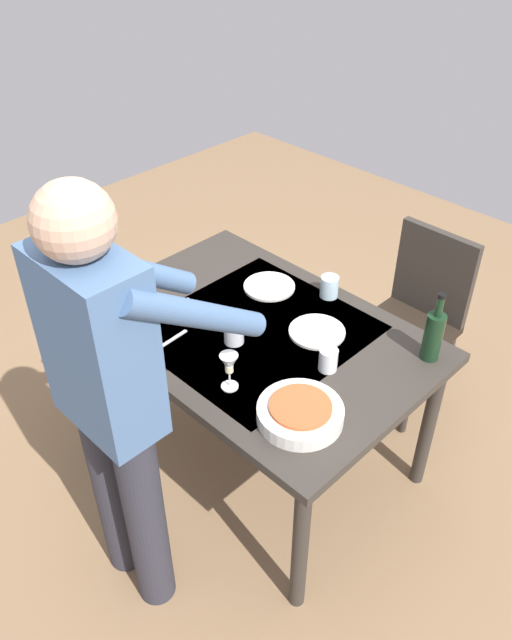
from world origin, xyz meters
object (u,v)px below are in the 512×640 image
object	(u,v)px
water_cup_near_left	(328,360)
water_cup_near_right	(329,287)
serving_bowl_pasta	(300,412)
dinner_plate_near	(317,332)
water_cup_far_left	(234,331)
person_server	(113,396)
chair_near	(417,310)
wine_bottle	(433,335)
dining_table	(256,344)
dinner_plate_far	(269,286)
wine_glass_left	(118,274)
wine_glass_right	(229,365)

from	to	relation	value
water_cup_near_left	water_cup_near_right	size ratio (longest dim) A/B	0.94
serving_bowl_pasta	dinner_plate_near	size ratio (longest dim) A/B	1.30
water_cup_near_left	dinner_plate_near	bearing A→B (deg)	-39.25
water_cup_near_left	water_cup_far_left	distance (m)	0.39
water_cup_near_left	water_cup_near_right	world-z (taller)	water_cup_near_right
person_server	dinner_plate_near	xyz separation A→B (m)	(-0.07, -0.90, -0.21)
chair_near	dinner_plate_near	bearing A→B (deg)	85.38
water_cup_far_left	dinner_plate_near	xyz separation A→B (m)	(-0.20, -0.28, -0.04)
wine_bottle	water_cup_near_right	distance (m)	0.54
wine_bottle	dining_table	bearing A→B (deg)	30.50
dining_table	water_cup_near_right	size ratio (longest dim) A/B	14.40
person_server	serving_bowl_pasta	world-z (taller)	person_server
dining_table	person_server	size ratio (longest dim) A/B	0.83
serving_bowl_pasta	dinner_plate_far	xyz separation A→B (m)	(0.63, -0.51, -0.03)
person_server	water_cup_near_left	bearing A→B (deg)	-107.83
wine_glass_left	water_cup_far_left	xyz separation A→B (m)	(-0.60, -0.12, -0.05)
wine_glass_right	water_cup_far_left	bearing A→B (deg)	-46.94
water_cup_near_left	water_cup_far_left	xyz separation A→B (m)	(0.37, 0.14, 0.01)
wine_glass_right	serving_bowl_pasta	size ratio (longest dim) A/B	0.50
wine_glass_left	wine_glass_right	xyz separation A→B (m)	(-0.78, 0.07, 0.00)
wine_glass_right	water_cup_far_left	distance (m)	0.27
wine_glass_right	serving_bowl_pasta	bearing A→B (deg)	-168.43
wine_glass_right	water_cup_far_left	size ratio (longest dim) A/B	1.49
person_server	water_cup_far_left	xyz separation A→B (m)	(0.12, -0.63, -0.16)
dining_table	water_cup_far_left	world-z (taller)	water_cup_far_left
water_cup_near_left	wine_bottle	bearing A→B (deg)	-125.36
water_cup_near_right	wine_glass_left	bearing A→B (deg)	43.88
chair_near	wine_glass_left	bearing A→B (deg)	52.33
wine_bottle	wine_glass_right	size ratio (longest dim) A/B	1.96
dining_table	wine_bottle	bearing A→B (deg)	-149.50
wine_glass_right	dinner_plate_near	xyz separation A→B (m)	(-0.02, -0.47, -0.10)
chair_near	water_cup_near_right	world-z (taller)	chair_near
water_cup_far_left	dinner_plate_far	bearing A→B (deg)	-66.12
wine_glass_right	dinner_plate_near	size ratio (longest dim) A/B	0.66
wine_glass_right	water_cup_near_left	size ratio (longest dim) A/B	1.65
chair_near	person_server	bearing A→B (deg)	85.32
person_server	water_cup_near_left	size ratio (longest dim) A/B	18.51
water_cup_near_left	wine_glass_right	bearing A→B (deg)	60.11
wine_glass_right	water_cup_near_right	size ratio (longest dim) A/B	1.55
water_cup_near_left	water_cup_far_left	bearing A→B (deg)	20.28
dinner_plate_near	wine_glass_left	bearing A→B (deg)	26.67
wine_glass_left	person_server	bearing A→B (deg)	144.90
wine_bottle	dinner_plate_near	distance (m)	0.46
person_server	wine_glass_left	world-z (taller)	person_server
person_server	wine_glass_right	xyz separation A→B (m)	(-0.06, -0.44, -0.11)
dining_table	person_server	xyz separation A→B (m)	(-0.11, 0.74, 0.29)
water_cup_near_right	dinner_plate_far	distance (m)	0.27
person_server	dining_table	bearing A→B (deg)	-81.24
wine_glass_right	water_cup_near_right	distance (m)	0.72
dining_table	serving_bowl_pasta	distance (m)	0.53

